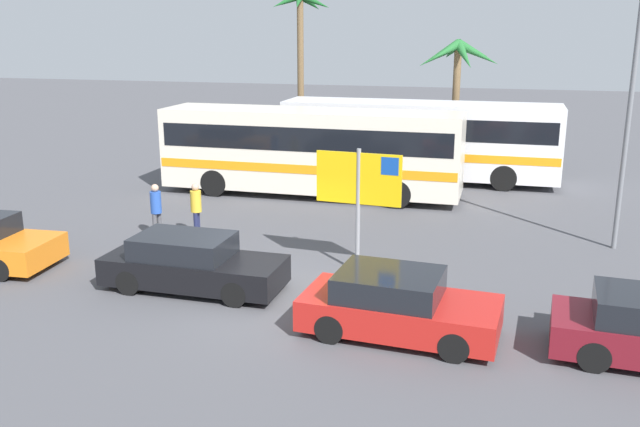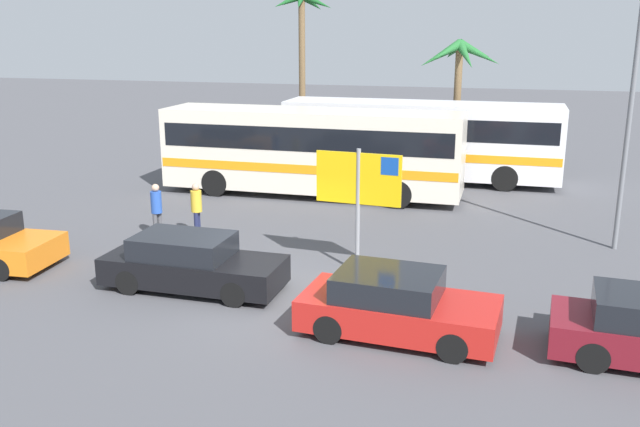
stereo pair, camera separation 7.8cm
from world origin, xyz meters
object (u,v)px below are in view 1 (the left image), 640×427
(bus_rear_coach, at_px, (419,137))
(pedestrian_crossing_lot, at_px, (196,206))
(pedestrian_near_sign, at_px, (156,207))
(ferry_sign, at_px, (360,184))
(car_black, at_px, (191,264))
(car_red, at_px, (397,305))
(bus_front_coach, at_px, (311,148))

(bus_rear_coach, relative_size, pedestrian_crossing_lot, 6.64)
(bus_rear_coach, distance_m, pedestrian_near_sign, 12.16)
(bus_rear_coach, relative_size, ferry_sign, 3.46)
(car_black, bearing_deg, car_red, -12.92)
(car_black, bearing_deg, ferry_sign, 32.28)
(ferry_sign, height_order, pedestrian_crossing_lot, ferry_sign)
(ferry_sign, xyz_separation_m, car_red, (1.52, -3.47, -1.69))
(ferry_sign, relative_size, car_red, 0.78)
(car_red, relative_size, car_black, 0.94)
(bus_front_coach, height_order, ferry_sign, ferry_sign)
(bus_rear_coach, height_order, ferry_sign, ferry_sign)
(car_black, height_order, pedestrian_crossing_lot, pedestrian_crossing_lot)
(bus_front_coach, xyz_separation_m, car_black, (-0.11, -10.01, -1.15))
(bus_front_coach, relative_size, bus_rear_coach, 1.00)
(pedestrian_crossing_lot, bearing_deg, bus_front_coach, -112.47)
(pedestrian_crossing_lot, relative_size, pedestrian_near_sign, 0.99)
(bus_front_coach, distance_m, car_black, 10.08)
(car_red, bearing_deg, pedestrian_near_sign, 153.69)
(bus_front_coach, bearing_deg, car_black, -90.64)
(car_red, bearing_deg, car_black, 170.59)
(bus_front_coach, relative_size, car_red, 2.71)
(bus_front_coach, bearing_deg, pedestrian_crossing_lot, -106.12)
(car_red, xyz_separation_m, car_black, (-5.14, 1.25, -0.00))
(car_red, distance_m, pedestrian_near_sign, 9.14)
(pedestrian_crossing_lot, bearing_deg, pedestrian_near_sign, 17.22)
(ferry_sign, relative_size, pedestrian_near_sign, 1.91)
(pedestrian_crossing_lot, bearing_deg, car_red, 136.79)
(bus_rear_coach, height_order, pedestrian_near_sign, bus_rear_coach)
(ferry_sign, height_order, car_black, ferry_sign)
(bus_front_coach, relative_size, pedestrian_crossing_lot, 6.64)
(bus_front_coach, relative_size, ferry_sign, 3.46)
(car_black, xyz_separation_m, pedestrian_crossing_lot, (-1.67, 3.86, 0.34))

